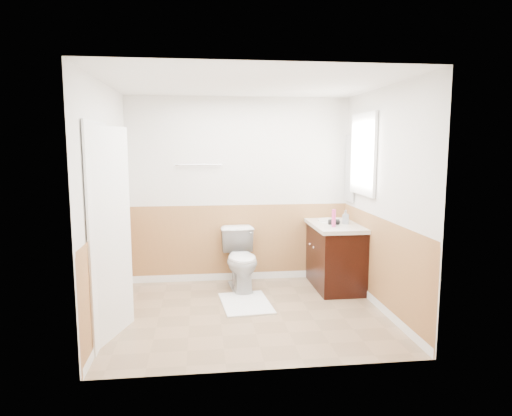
{
  "coord_description": "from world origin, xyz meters",
  "views": [
    {
      "loc": [
        -0.51,
        -4.83,
        1.87
      ],
      "look_at": [
        0.1,
        0.25,
        1.15
      ],
      "focal_mm": 31.85,
      "sensor_mm": 36.0,
      "label": 1
    }
  ],
  "objects": [
    {
      "name": "floor",
      "position": [
        0.0,
        0.0,
        0.0
      ],
      "size": [
        3.0,
        3.0,
        0.0
      ],
      "primitive_type": "plane",
      "color": "#8C7051",
      "rests_on": "ground"
    },
    {
      "name": "ceiling",
      "position": [
        0.0,
        0.0,
        2.5
      ],
      "size": [
        3.0,
        3.0,
        0.0
      ],
      "primitive_type": "plane",
      "rotation": [
        3.14,
        0.0,
        0.0
      ],
      "color": "white",
      "rests_on": "floor"
    },
    {
      "name": "wall_back",
      "position": [
        0.0,
        1.3,
        1.25
      ],
      "size": [
        3.0,
        0.0,
        3.0
      ],
      "primitive_type": "plane",
      "rotation": [
        1.57,
        0.0,
        0.0
      ],
      "color": "silver",
      "rests_on": "floor"
    },
    {
      "name": "wall_front",
      "position": [
        0.0,
        -1.3,
        1.25
      ],
      "size": [
        3.0,
        0.0,
        3.0
      ],
      "primitive_type": "plane",
      "rotation": [
        -1.57,
        0.0,
        0.0
      ],
      "color": "silver",
      "rests_on": "floor"
    },
    {
      "name": "wall_left",
      "position": [
        -1.5,
        0.0,
        1.25
      ],
      "size": [
        0.0,
        3.0,
        3.0
      ],
      "primitive_type": "plane",
      "rotation": [
        1.57,
        0.0,
        1.57
      ],
      "color": "silver",
      "rests_on": "floor"
    },
    {
      "name": "wall_right",
      "position": [
        1.5,
        0.0,
        1.25
      ],
      "size": [
        0.0,
        3.0,
        3.0
      ],
      "primitive_type": "plane",
      "rotation": [
        1.57,
        0.0,
        -1.57
      ],
      "color": "silver",
      "rests_on": "floor"
    },
    {
      "name": "wainscot_back",
      "position": [
        0.0,
        1.29,
        0.5
      ],
      "size": [
        3.0,
        0.0,
        3.0
      ],
      "primitive_type": "plane",
      "rotation": [
        1.57,
        0.0,
        0.0
      ],
      "color": "#B9874A",
      "rests_on": "floor"
    },
    {
      "name": "wainscot_front",
      "position": [
        0.0,
        -1.29,
        0.5
      ],
      "size": [
        3.0,
        0.0,
        3.0
      ],
      "primitive_type": "plane",
      "rotation": [
        -1.57,
        0.0,
        0.0
      ],
      "color": "#B9874A",
      "rests_on": "floor"
    },
    {
      "name": "wainscot_left",
      "position": [
        -1.49,
        0.0,
        0.5
      ],
      "size": [
        0.0,
        2.6,
        2.6
      ],
      "primitive_type": "plane",
      "rotation": [
        1.57,
        0.0,
        1.57
      ],
      "color": "#B9874A",
      "rests_on": "floor"
    },
    {
      "name": "wainscot_right",
      "position": [
        1.49,
        0.0,
        0.5
      ],
      "size": [
        0.0,
        2.6,
        2.6
      ],
      "primitive_type": "plane",
      "rotation": [
        1.57,
        0.0,
        -1.57
      ],
      "color": "#B9874A",
      "rests_on": "floor"
    },
    {
      "name": "toilet",
      "position": [
        -0.02,
        0.88,
        0.39
      ],
      "size": [
        0.5,
        0.8,
        0.78
      ],
      "primitive_type": "imported",
      "rotation": [
        0.0,
        0.0,
        0.09
      ],
      "color": "silver",
      "rests_on": "floor"
    },
    {
      "name": "bath_mat",
      "position": [
        -0.02,
        0.29,
        0.01
      ],
      "size": [
        0.62,
        0.85,
        0.02
      ],
      "primitive_type": "cube",
      "rotation": [
        0.0,
        0.0,
        0.09
      ],
      "color": "white",
      "rests_on": "floor"
    },
    {
      "name": "vanity_cabinet",
      "position": [
        1.21,
        0.86,
        0.4
      ],
      "size": [
        0.55,
        1.1,
        0.8
      ],
      "primitive_type": "cube",
      "color": "black",
      "rests_on": "floor"
    },
    {
      "name": "vanity_knob_left",
      "position": [
        0.91,
        0.76,
        0.55
      ],
      "size": [
        0.03,
        0.03,
        0.03
      ],
      "primitive_type": "sphere",
      "color": "silver",
      "rests_on": "vanity_cabinet"
    },
    {
      "name": "vanity_knob_right",
      "position": [
        0.91,
        0.96,
        0.55
      ],
      "size": [
        0.03,
        0.03,
        0.03
      ],
      "primitive_type": "sphere",
      "color": "silver",
      "rests_on": "vanity_cabinet"
    },
    {
      "name": "countertop",
      "position": [
        1.2,
        0.86,
        0.83
      ],
      "size": [
        0.6,
        1.15,
        0.05
      ],
      "primitive_type": "cube",
      "color": "silver",
      "rests_on": "vanity_cabinet"
    },
    {
      "name": "sink_basin",
      "position": [
        1.21,
        1.01,
        0.86
      ],
      "size": [
        0.36,
        0.36,
        0.02
      ],
      "primitive_type": "cylinder",
      "color": "white",
      "rests_on": "countertop"
    },
    {
      "name": "faucet",
      "position": [
        1.39,
        1.01,
        0.92
      ],
      "size": [
        0.02,
        0.02,
        0.14
      ],
      "primitive_type": "cylinder",
      "color": "silver",
      "rests_on": "countertop"
    },
    {
      "name": "lotion_bottle",
      "position": [
        1.11,
        0.57,
        0.96
      ],
      "size": [
        0.05,
        0.05,
        0.22
      ],
      "primitive_type": "cylinder",
      "color": "#D63780",
      "rests_on": "countertop"
    },
    {
      "name": "soap_dispenser",
      "position": [
        1.33,
        0.78,
        0.94
      ],
      "size": [
        0.1,
        0.11,
        0.18
      ],
      "primitive_type": "imported",
      "rotation": [
        0.0,
        0.0,
        -0.37
      ],
      "color": "gray",
      "rests_on": "countertop"
    },
    {
      "name": "hair_dryer_body",
      "position": [
        1.16,
        0.73,
        0.89
      ],
      "size": [
        0.14,
        0.07,
        0.07
      ],
      "primitive_type": "cylinder",
      "rotation": [
        0.0,
        1.57,
        0.0
      ],
      "color": "black",
      "rests_on": "countertop"
    },
    {
      "name": "hair_dryer_handle",
      "position": [
        1.13,
        0.8,
        0.86
      ],
      "size": [
        0.03,
        0.03,
        0.07
      ],
      "primitive_type": "cylinder",
      "color": "black",
      "rests_on": "countertop"
    },
    {
      "name": "mirror_panel",
      "position": [
        1.48,
        1.1,
        1.55
      ],
      "size": [
        0.02,
        0.35,
        0.9
      ],
      "primitive_type": "cube",
      "color": "silver",
      "rests_on": "wall_right"
    },
    {
      "name": "window_frame",
      "position": [
        1.47,
        0.59,
        1.75
      ],
      "size": [
        0.04,
        0.8,
        1.0
      ],
      "primitive_type": "cube",
      "color": "white",
      "rests_on": "wall_right"
    },
    {
      "name": "window_glass",
      "position": [
        1.49,
        0.59,
        1.75
      ],
      "size": [
        0.01,
        0.7,
        0.9
      ],
      "primitive_type": "cube",
      "color": "white",
      "rests_on": "wall_right"
    },
    {
      "name": "door",
      "position": [
        -1.4,
        -0.45,
        1.02
      ],
      "size": [
        0.29,
        0.78,
        2.04
      ],
      "primitive_type": "cube",
      "rotation": [
        0.0,
        0.0,
        -0.31
      ],
      "color": "white",
      "rests_on": "wall_left"
    },
    {
      "name": "door_frame",
      "position": [
        -1.48,
        -0.45,
        1.03
      ],
      "size": [
        0.02,
        0.92,
        2.1
      ],
      "primitive_type": "cube",
      "color": "white",
      "rests_on": "wall_left"
    },
    {
      "name": "door_knob",
      "position": [
        -1.34,
        -0.12,
        0.95
      ],
      "size": [
        0.06,
        0.06,
        0.06
      ],
      "primitive_type": "sphere",
      "color": "silver",
      "rests_on": "door"
    },
    {
      "name": "towel_bar",
      "position": [
        -0.55,
        1.25,
        1.6
      ],
      "size": [
        0.62,
        0.02,
        0.02
      ],
      "primitive_type": "cylinder",
      "rotation": [
        0.0,
        1.57,
        0.0
      ],
      "color": "silver",
      "rests_on": "wall_back"
    },
    {
      "name": "tp_holder_bar",
      "position": [
        -0.1,
        1.23,
        0.7
      ],
      "size": [
        0.14,
        0.02,
        0.02
      ],
      "primitive_type": "cylinder",
      "rotation": [
        0.0,
        1.57,
        0.0
      ],
      "color": "silver",
      "rests_on": "wall_back"
    },
    {
      "name": "tp_roll",
      "position": [
        -0.1,
        1.23,
        0.7
      ],
      "size": [
        0.1,
        0.11,
        0.11
      ],
      "primitive_type": "cylinder",
      "rotation": [
        0.0,
        1.57,
        0.0
      ],
      "color": "white",
      "rests_on": "tp_holder_bar"
    },
    {
      "name": "tp_sheet",
      "position": [
        -0.1,
        1.23,
        0.59
      ],
      "size": [
        0.1,
        0.01,
        0.16
      ],
      "primitive_type": "cube",
      "color": "white",
      "rests_on": "tp_roll"
    }
  ]
}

